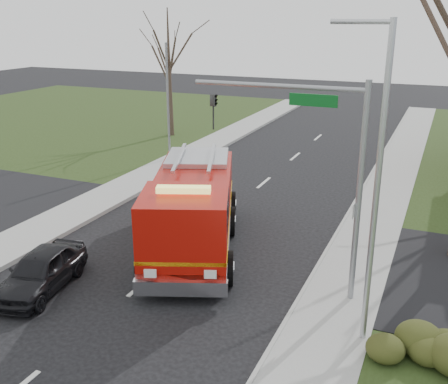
% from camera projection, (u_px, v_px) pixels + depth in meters
% --- Properties ---
extents(ground, '(120.00, 120.00, 0.00)m').
position_uv_depth(ground, '(145.00, 283.00, 17.41)').
color(ground, black).
rests_on(ground, ground).
extents(sidewalk_right, '(2.40, 80.00, 0.15)m').
position_uv_depth(sidewalk_right, '(330.00, 322.00, 15.05)').
color(sidewalk_right, gray).
rests_on(sidewalk_right, ground).
extents(sidewalk_left, '(2.40, 80.00, 0.15)m').
position_uv_depth(sidewalk_left, '(3.00, 249.00, 19.72)').
color(sidewalk_left, gray).
rests_on(sidewalk_left, ground).
extents(hedge_corner, '(2.80, 2.00, 0.90)m').
position_uv_depth(hedge_corner, '(434.00, 349.00, 12.97)').
color(hedge_corner, '#293212').
rests_on(hedge_corner, lawn_right).
extents(bare_tree_left, '(4.50, 4.50, 9.00)m').
position_uv_depth(bare_tree_left, '(169.00, 59.00, 36.80)').
color(bare_tree_left, '#392A22').
rests_on(bare_tree_left, ground).
extents(traffic_signal_mast, '(5.29, 0.18, 6.80)m').
position_uv_depth(traffic_signal_mast, '(318.00, 150.00, 15.25)').
color(traffic_signal_mast, gray).
rests_on(traffic_signal_mast, ground).
extents(streetlight_pole, '(1.48, 0.16, 8.40)m').
position_uv_depth(streetlight_pole, '(375.00, 182.00, 12.84)').
color(streetlight_pole, '#B7BABF').
rests_on(streetlight_pole, ground).
extents(utility_pole_far, '(0.14, 0.14, 7.00)m').
position_uv_depth(utility_pole_far, '(168.00, 104.00, 31.03)').
color(utility_pole_far, gray).
rests_on(utility_pole_far, ground).
extents(fire_engine, '(5.69, 8.78, 3.35)m').
position_uv_depth(fire_engine, '(192.00, 212.00, 19.45)').
color(fire_engine, '#A80F07').
rests_on(fire_engine, ground).
extents(parked_car_maroon, '(2.23, 4.13, 1.33)m').
position_uv_depth(parked_car_maroon, '(41.00, 271.00, 16.78)').
color(parked_car_maroon, black).
rests_on(parked_car_maroon, ground).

